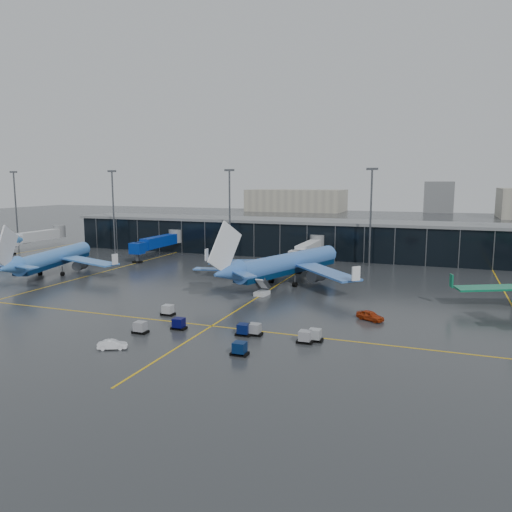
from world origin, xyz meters
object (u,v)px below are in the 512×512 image
(airliner_arkefly, at_px, (54,248))
(mobile_airstair, at_px, (262,291))
(baggage_carts, at_px, (228,330))
(airliner_klm_near, at_px, (289,251))
(service_van_red, at_px, (370,316))
(service_van_white, at_px, (112,345))

(airliner_arkefly, bearing_deg, mobile_airstair, -18.05)
(airliner_arkefly, bearing_deg, baggage_carts, -40.90)
(airliner_klm_near, relative_size, service_van_red, 9.91)
(baggage_carts, xyz_separation_m, mobile_airstair, (-4.02, 25.76, 0.01))
(service_van_red, height_order, service_van_white, service_van_red)
(airliner_klm_near, bearing_deg, airliner_arkefly, -152.59)
(mobile_airstair, height_order, service_van_white, mobile_airstair)
(baggage_carts, bearing_deg, airliner_arkefly, 152.86)
(service_van_red, bearing_deg, airliner_klm_near, 69.60)
(mobile_airstair, bearing_deg, service_van_white, -95.95)
(baggage_carts, bearing_deg, service_van_red, 39.52)
(baggage_carts, distance_m, mobile_airstair, 26.07)
(mobile_airstair, relative_size, service_van_white, 0.90)
(service_van_red, bearing_deg, mobile_airstair, 92.79)
(service_van_white, bearing_deg, mobile_airstair, -37.73)
(airliner_klm_near, xyz_separation_m, baggage_carts, (2.44, -38.74, -6.26))
(airliner_arkefly, relative_size, service_van_red, 8.89)
(service_van_red, distance_m, service_van_white, 39.79)
(service_van_red, bearing_deg, airliner_arkefly, 107.58)
(baggage_carts, distance_m, service_van_white, 16.18)
(mobile_airstair, bearing_deg, airliner_arkefly, -178.13)
(airliner_klm_near, distance_m, mobile_airstair, 14.49)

